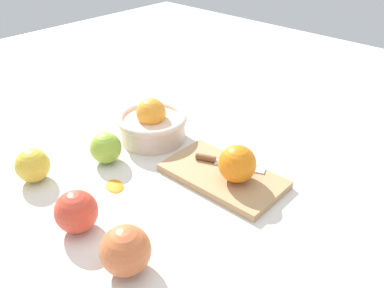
% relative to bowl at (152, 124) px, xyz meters
% --- Properties ---
extents(ground_plane, '(2.40, 2.40, 0.00)m').
position_rel_bowl_xyz_m(ground_plane, '(0.11, -0.10, -0.04)').
color(ground_plane, silver).
extents(bowl, '(0.17, 0.17, 0.11)m').
position_rel_bowl_xyz_m(bowl, '(0.00, 0.00, 0.00)').
color(bowl, beige).
rests_on(bowl, ground_plane).
extents(cutting_board, '(0.26, 0.15, 0.02)m').
position_rel_bowl_xyz_m(cutting_board, '(0.24, -0.01, -0.03)').
color(cutting_board, tan).
rests_on(cutting_board, ground_plane).
extents(orange_on_board, '(0.08, 0.08, 0.08)m').
position_rel_bowl_xyz_m(orange_on_board, '(0.27, -0.01, 0.01)').
color(orange_on_board, orange).
rests_on(orange_on_board, cutting_board).
extents(knife, '(0.15, 0.08, 0.01)m').
position_rel_bowl_xyz_m(knife, '(0.21, 0.01, -0.02)').
color(knife, silver).
rests_on(knife, cutting_board).
extents(apple_front_left, '(0.07, 0.07, 0.07)m').
position_rel_bowl_xyz_m(apple_front_left, '(-0.00, -0.14, -0.01)').
color(apple_front_left, '#8EB738').
rests_on(apple_front_left, ground_plane).
extents(apple_front_right, '(0.08, 0.08, 0.08)m').
position_rel_bowl_xyz_m(apple_front_right, '(0.28, -0.31, 0.00)').
color(apple_front_right, '#CC6638').
rests_on(apple_front_right, ground_plane).
extents(apple_front_center, '(0.08, 0.08, 0.08)m').
position_rel_bowl_xyz_m(apple_front_center, '(0.14, -0.31, -0.00)').
color(apple_front_center, '#D6422D').
rests_on(apple_front_center, ground_plane).
extents(apple_front_left_2, '(0.07, 0.07, 0.07)m').
position_rel_bowl_xyz_m(apple_front_left_2, '(-0.06, -0.29, -0.00)').
color(apple_front_left_2, gold).
rests_on(apple_front_left_2, ground_plane).
extents(citrus_peel, '(0.06, 0.05, 0.01)m').
position_rel_bowl_xyz_m(citrus_peel, '(0.09, -0.19, -0.04)').
color(citrus_peel, orange).
rests_on(citrus_peel, ground_plane).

